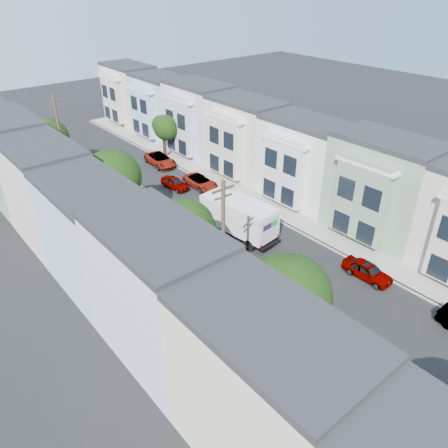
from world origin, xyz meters
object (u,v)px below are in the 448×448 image
(tree_b, at_px, (288,297))
(parked_left_c, at_px, (261,317))
(tree_e, at_px, (48,139))
(tree_far_r, at_px, (165,128))
(utility_pole_far, at_px, (62,144))
(lead_sedan, at_px, (175,183))
(tree_d, at_px, (113,178))
(fedex_truck, at_px, (239,216))
(parked_left_b, at_px, (341,377))
(parked_right_b, at_px, (367,271))
(tree_c, at_px, (183,231))
(utility_pole_near, at_px, (223,253))
(parked_right_c, at_px, (201,182))
(parked_right_d, at_px, (160,160))
(parked_left_d, at_px, (161,239))

(tree_b, bearing_deg, parked_left_c, 66.94)
(tree_e, distance_m, tree_far_r, 13.60)
(utility_pole_far, height_order, parked_left_c, utility_pole_far)
(tree_b, distance_m, parked_left_c, 5.79)
(tree_e, bearing_deg, lead_sedan, -52.07)
(tree_d, height_order, fedex_truck, tree_d)
(lead_sedan, relative_size, parked_left_b, 0.92)
(tree_d, distance_m, utility_pole_far, 11.25)
(tree_d, relative_size, parked_left_c, 2.03)
(tree_e, bearing_deg, tree_b, -90.00)
(parked_left_b, relative_size, parked_left_c, 1.12)
(lead_sedan, height_order, parked_right_b, parked_right_b)
(tree_c, bearing_deg, lead_sedan, 58.78)
(tree_c, bearing_deg, tree_far_r, 59.93)
(tree_c, height_order, utility_pole_near, utility_pole_near)
(tree_b, bearing_deg, parked_right_c, 64.04)
(utility_pole_far, relative_size, lead_sedan, 2.60)
(parked_right_b, bearing_deg, tree_d, 120.44)
(tree_far_r, xyz_separation_m, parked_right_d, (-1.99, -1.57, -3.15))
(tree_c, distance_m, parked_left_d, 7.09)
(parked_left_d, distance_m, parked_right_c, 12.31)
(tree_b, height_order, parked_right_c, tree_b)
(parked_right_b, bearing_deg, tree_c, 143.33)
(tree_d, xyz_separation_m, fedex_truck, (7.81, -7.44, -3.34))
(fedex_truck, height_order, lead_sedan, fedex_truck)
(tree_far_r, height_order, parked_left_d, tree_far_r)
(tree_c, xyz_separation_m, parked_left_b, (1.40, -13.08, -4.11))
(utility_pole_near, relative_size, parked_left_b, 2.39)
(tree_d, distance_m, fedex_truck, 11.29)
(tree_c, distance_m, tree_e, 26.01)
(parked_right_b, xyz_separation_m, parked_right_c, (0.00, 21.21, -0.04))
(parked_left_b, height_order, parked_left_d, parked_left_d)
(tree_d, height_order, parked_left_d, tree_d)
(tree_b, bearing_deg, parked_left_d, 84.85)
(parked_right_c, bearing_deg, tree_b, -114.98)
(parked_right_c, relative_size, parked_right_d, 0.90)
(tree_e, bearing_deg, parked_right_c, -49.03)
(parked_right_d, bearing_deg, tree_b, -105.62)
(parked_left_b, bearing_deg, lead_sedan, 72.16)
(parked_left_b, bearing_deg, parked_right_b, 24.16)
(parked_right_d, bearing_deg, lead_sedan, -105.31)
(tree_far_r, distance_m, parked_right_b, 31.13)
(parked_left_c, xyz_separation_m, parked_left_d, (0.00, 12.27, 0.16))
(parked_right_b, bearing_deg, tree_e, 107.40)
(parked_right_c, xyz_separation_m, parked_right_d, (0.00, 8.12, 0.07))
(parked_left_d, bearing_deg, utility_pole_far, 97.63)
(tree_far_r, bearing_deg, tree_b, -111.98)
(tree_b, height_order, fedex_truck, tree_b)
(utility_pole_far, height_order, parked_right_d, utility_pole_far)
(tree_far_r, bearing_deg, parked_left_c, -111.86)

